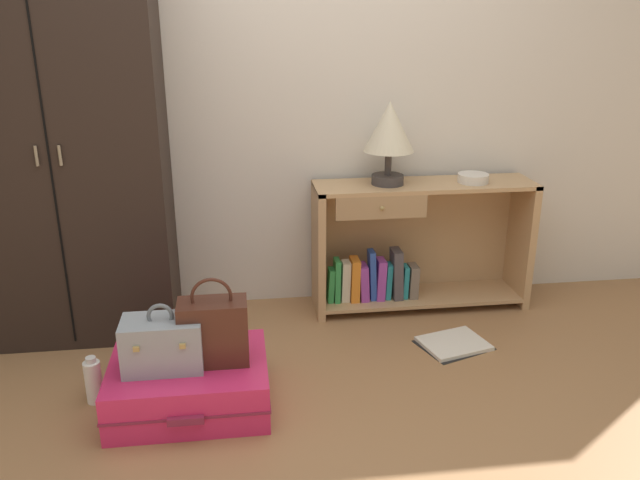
{
  "coord_description": "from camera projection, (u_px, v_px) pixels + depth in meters",
  "views": [
    {
      "loc": [
        -0.25,
        -1.96,
        1.58
      ],
      "look_at": [
        0.13,
        0.9,
        0.55
      ],
      "focal_mm": 36.1,
      "sensor_mm": 36.0,
      "label": 1
    }
  ],
  "objects": [
    {
      "name": "ground_plane",
      "position": [
        318.0,
        460.0,
        2.4
      ],
      "size": [
        9.0,
        9.0,
        0.0
      ],
      "primitive_type": "plane",
      "color": "#9E7047"
    },
    {
      "name": "back_wall",
      "position": [
        281.0,
        67.0,
        3.36
      ],
      "size": [
        6.4,
        0.1,
        2.6
      ],
      "primitive_type": "cube",
      "color": "silver",
      "rests_on": "ground_plane"
    },
    {
      "name": "wardrobe",
      "position": [
        61.0,
        145.0,
        3.06
      ],
      "size": [
        0.96,
        0.47,
        1.95
      ],
      "color": "black",
      "rests_on": "ground_plane"
    },
    {
      "name": "bookshelf",
      "position": [
        410.0,
        247.0,
        3.56
      ],
      "size": [
        1.19,
        0.33,
        0.71
      ],
      "color": "tan",
      "rests_on": "ground_plane"
    },
    {
      "name": "table_lamp",
      "position": [
        389.0,
        131.0,
        3.31
      ],
      "size": [
        0.26,
        0.26,
        0.43
      ],
      "color": "#3D3838",
      "rests_on": "bookshelf"
    },
    {
      "name": "bowl",
      "position": [
        473.0,
        178.0,
        3.43
      ],
      "size": [
        0.16,
        0.16,
        0.05
      ],
      "primitive_type": "cylinder",
      "color": "silver",
      "rests_on": "bookshelf"
    },
    {
      "name": "suitcase_large",
      "position": [
        190.0,
        384.0,
        2.7
      ],
      "size": [
        0.66,
        0.53,
        0.21
      ],
      "color": "#DB2860",
      "rests_on": "ground_plane"
    },
    {
      "name": "train_case",
      "position": [
        163.0,
        344.0,
        2.59
      ],
      "size": [
        0.32,
        0.2,
        0.29
      ],
      "color": "#8E99A3",
      "rests_on": "suitcase_large"
    },
    {
      "name": "handbag",
      "position": [
        214.0,
        331.0,
        2.62
      ],
      "size": [
        0.28,
        0.15,
        0.38
      ],
      "color": "#472319",
      "rests_on": "suitcase_large"
    },
    {
      "name": "bottle",
      "position": [
        93.0,
        381.0,
        2.73
      ],
      "size": [
        0.07,
        0.07,
        0.21
      ],
      "color": "white",
      "rests_on": "ground_plane"
    },
    {
      "name": "open_book_on_floor",
      "position": [
        454.0,
        344.0,
        3.22
      ],
      "size": [
        0.4,
        0.36,
        0.02
      ],
      "color": "white",
      "rests_on": "ground_plane"
    }
  ]
}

